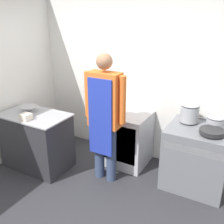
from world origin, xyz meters
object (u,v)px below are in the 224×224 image
Objects in this scene: stove at (196,157)px; mixing_bowl at (29,109)px; fridge_unit at (126,138)px; saute_pan at (212,131)px; person_cook at (105,112)px; stock_pot at (190,112)px; plastic_tub at (26,117)px; sauce_pot at (216,121)px.

mixing_bowl reaches higher than stove.
stove is 1.10m from fridge_unit.
person_cook is at bearing -164.91° from saute_pan.
person_cook reaches higher than mixing_bowl.
saute_pan is at bearing -35.95° from stock_pot.
saute_pan reaches higher than stove.
stock_pot is 0.44m from saute_pan.
person_cook reaches higher than fridge_unit.
person_cook reaches higher than plastic_tub.
stock_pot is at bearing 19.46° from mixing_bowl.
stove is at bearing -142.12° from sauce_pot.
person_cook reaches higher than stove.
person_cook is at bearing 8.03° from mixing_bowl.
sauce_pot is at bearing 0.00° from stock_pot.
plastic_tub is 2.50m from saute_pan.
mixing_bowl reaches higher than plastic_tub.
plastic_tub reaches higher than fridge_unit.
fridge_unit is at bearing 171.24° from saute_pan.
mixing_bowl is (-1.23, -0.17, -0.12)m from person_cook.
stock_pot is at bearing 144.05° from saute_pan.
fridge_unit is 0.83m from person_cook.
saute_pan is (1.33, 0.36, -0.13)m from person_cook.
mixing_bowl is at bearing -164.69° from stove.
stove is at bearing 142.65° from saute_pan.
stock_pot reaches higher than mixing_bowl.
plastic_tub is at bearing -158.26° from person_cook.
sauce_pot reaches higher than fridge_unit.
stock_pot is (0.92, 0.06, 0.59)m from fridge_unit.
plastic_tub is (-1.05, -0.42, -0.12)m from person_cook.
sauce_pot reaches higher than mixing_bowl.
plastic_tub is at bearing -156.65° from sauce_pot.
saute_pan is at bearing 15.09° from person_cook.
person_cook is (-1.17, -0.48, 0.60)m from stove.
person_cook is 7.62× the size of sauce_pot.
stove is 0.62m from stock_pot.
mixing_bowl is 1.13× the size of sauce_pot.
plastic_tub is at bearing -161.92° from saute_pan.
fridge_unit is at bearing 41.05° from plastic_tub.
person_cook is 1.25m from mixing_bowl.
stove is 1.05× the size of fridge_unit.
sauce_pot is (1.26, 0.06, 0.54)m from fridge_unit.
person_cook is at bearing -148.29° from stock_pot.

